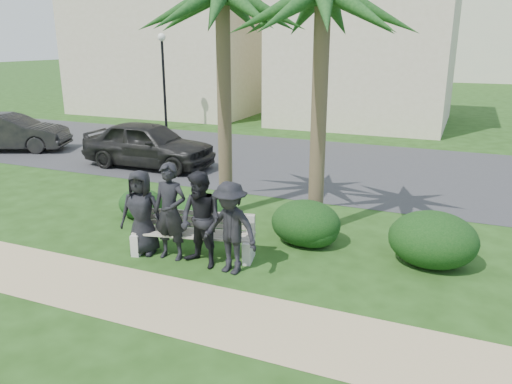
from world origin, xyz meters
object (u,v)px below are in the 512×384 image
car_a (148,144)px  man_d (230,228)px  street_lamp (163,64)px  park_bench (194,237)px  man_c (201,220)px  man_a (141,213)px  car_b (10,133)px  man_b (170,212)px

car_a → man_d: bearing=-136.4°
street_lamp → park_bench: street_lamp is taller
park_bench → man_c: 0.72m
car_a → park_bench: bearing=-139.7°
man_c → car_a: bearing=147.5°
man_a → car_b: man_a is taller
car_a → car_b: car_a is taller
man_d → man_c: bearing=-174.9°
man_b → car_b: size_ratio=0.45×
park_bench → man_a: man_a is taller
man_b → car_b: man_b is taller
man_a → man_b: bearing=-12.3°
man_c → car_b: bearing=168.3°
man_c → car_a: man_c is taller
street_lamp → man_c: size_ratio=2.42×
man_a → man_c: (1.33, -0.07, 0.06)m
man_b → car_b: 12.30m
park_bench → man_d: 1.13m
man_c → man_d: man_c is taller
street_lamp → man_b: size_ratio=2.32×
park_bench → man_c: (0.36, -0.34, 0.52)m
car_b → man_d: bearing=-140.0°
park_bench → car_a: 7.43m
man_c → car_b: size_ratio=0.43×
car_b → man_b: bearing=-142.2°
man_d → man_a: bearing=-174.8°
man_a → man_c: 1.33m
man_d → car_b: (-12.05, 6.09, -0.16)m
man_d → car_b: man_d is taller
park_bench → car_a: (-4.87, 5.60, 0.38)m
man_d → car_b: bearing=161.4°
man_a → man_d: bearing=-16.7°
man_c → man_a: bearing=-166.8°
man_a → man_b: man_b is taller
park_bench → street_lamp: bearing=111.9°
man_c → man_d: 0.60m
man_b → man_d: (1.29, -0.12, -0.09)m
man_a → man_b: (0.64, 0.01, 0.10)m
man_d → car_b: 13.50m
park_bench → man_a: (-0.97, -0.27, 0.46)m
street_lamp → park_bench: bearing=-55.2°
park_bench → man_d: (0.96, -0.38, 0.47)m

